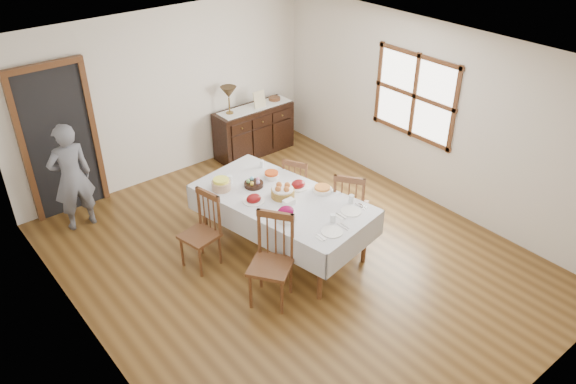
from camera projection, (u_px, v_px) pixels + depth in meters
ground at (293, 259)px, 7.17m from camera, size 6.00×6.00×0.00m
room_shell at (261, 134)px, 6.52m from camera, size 5.02×6.02×2.65m
dining_table at (282, 204)px, 7.01m from camera, size 1.55×2.44×0.78m
chair_left_near at (272, 259)px, 6.28m from camera, size 0.63×0.63×1.09m
chair_left_far at (202, 230)px, 6.85m from camera, size 0.48×0.48×0.98m
chair_right_near at (350, 206)px, 7.29m from camera, size 0.59×0.59×1.02m
chair_right_far at (298, 186)px, 7.81m from camera, size 0.52×0.52×0.92m
sideboard at (254, 130)px, 9.51m from camera, size 1.38×0.50×0.83m
person at (71, 174)px, 7.40m from camera, size 0.51×0.33×1.63m
bread_basket at (283, 192)px, 6.94m from camera, size 0.29×0.29×0.18m
egg_basket at (254, 184)px, 7.18m from camera, size 0.25×0.25×0.11m
ham_platter_a at (254, 199)px, 6.87m from camera, size 0.28×0.28×0.11m
ham_platter_b at (298, 185)px, 7.16m from camera, size 0.28×0.28×0.11m
beet_bowl at (286, 214)px, 6.51m from camera, size 0.25×0.25×0.17m
carrot_bowl at (271, 175)px, 7.35m from camera, size 0.19×0.19×0.09m
pineapple_bowl at (221, 184)px, 7.10m from camera, size 0.25×0.25×0.15m
casserole_dish at (322, 189)px, 7.06m from camera, size 0.25×0.25×0.07m
butter_dish at (289, 202)px, 6.80m from camera, size 0.15×0.11×0.07m
setting_left at (332, 227)px, 6.37m from camera, size 0.44×0.31×0.10m
setting_right at (351, 207)px, 6.73m from camera, size 0.44×0.31×0.10m
glass_far_a at (230, 179)px, 7.25m from camera, size 0.07×0.07×0.10m
glass_far_b at (262, 164)px, 7.61m from camera, size 0.06×0.06×0.10m
runner at (255, 107)px, 9.31m from camera, size 1.30×0.35×0.01m
table_lamp at (229, 93)px, 8.89m from camera, size 0.26×0.26×0.46m
picture_frame at (259, 100)px, 9.23m from camera, size 0.22×0.08×0.28m
deco_bowl at (274, 99)px, 9.55m from camera, size 0.20×0.20×0.06m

